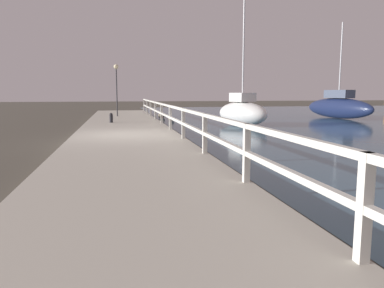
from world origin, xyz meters
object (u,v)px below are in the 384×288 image
at_px(mooring_bollard, 111,118).
at_px(sailboat_white, 242,112).
at_px(dock_lamp, 116,76).
at_px(sailboat_navy, 338,107).

bearing_deg(mooring_bollard, sailboat_white, -0.17).
xyz_separation_m(mooring_bollard, sailboat_white, (6.64, -0.02, 0.21)).
distance_m(dock_lamp, sailboat_white, 8.28).
height_order(mooring_bollard, sailboat_navy, sailboat_navy).
height_order(mooring_bollard, dock_lamp, dock_lamp).
distance_m(mooring_bollard, sailboat_navy, 15.11).
bearing_deg(sailboat_white, mooring_bollard, 158.64).
height_order(dock_lamp, sailboat_navy, sailboat_navy).
distance_m(mooring_bollard, dock_lamp, 5.38).
relative_size(dock_lamp, sailboat_navy, 0.51).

